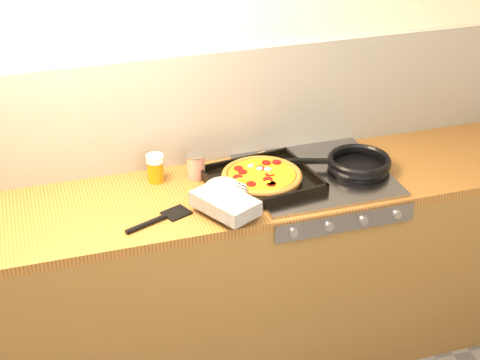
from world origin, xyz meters
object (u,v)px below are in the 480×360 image
object	(u,v)px
tomato_can	(196,167)
pizza_on_tray	(251,183)
frying_pan	(358,163)
juice_glass	(155,168)

from	to	relation	value
tomato_can	pizza_on_tray	bearing A→B (deg)	-46.74
pizza_on_tray	frying_pan	xyz separation A→B (m)	(0.50, 0.04, -0.01)
tomato_can	juice_glass	distance (m)	0.17
tomato_can	juice_glass	xyz separation A→B (m)	(-0.17, 0.03, 0.01)
frying_pan	tomato_can	world-z (taller)	tomato_can
frying_pan	pizza_on_tray	bearing A→B (deg)	-175.35
tomato_can	frying_pan	bearing A→B (deg)	-12.60
juice_glass	frying_pan	bearing A→B (deg)	-11.82
pizza_on_tray	juice_glass	world-z (taller)	juice_glass
pizza_on_tray	frying_pan	world-z (taller)	pizza_on_tray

